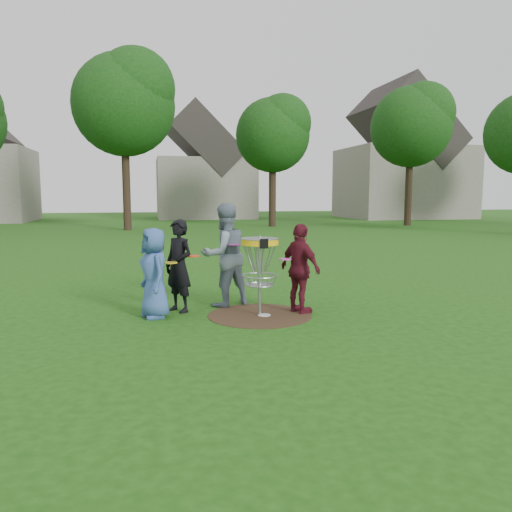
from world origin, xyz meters
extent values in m
plane|color=#19470F|center=(0.00, 0.00, 0.00)|extent=(100.00, 100.00, 0.00)
cylinder|color=#47331E|center=(0.00, 0.00, 0.00)|extent=(1.80, 1.80, 0.01)
imported|color=#375898|center=(-1.77, 0.26, 0.76)|extent=(0.69, 0.86, 1.53)
imported|color=black|center=(-1.34, 0.60, 0.82)|extent=(0.68, 0.71, 1.64)
imported|color=slate|center=(-0.47, 0.90, 0.96)|extent=(1.13, 1.02, 1.92)
imported|color=#591422|center=(0.74, 0.04, 0.79)|extent=(0.75, 1.00, 1.58)
cylinder|color=silver|center=(0.07, -0.04, 0.01)|extent=(0.22, 0.22, 0.02)
cylinder|color=#9EA0A5|center=(0.00, 0.00, 0.69)|extent=(0.05, 0.05, 1.38)
cylinder|color=#EEB70C|center=(0.00, 0.00, 1.28)|extent=(0.64, 0.64, 0.10)
cylinder|color=#9EA0A5|center=(0.00, 0.00, 1.34)|extent=(0.66, 0.66, 0.01)
cube|color=black|center=(0.00, -0.33, 1.28)|extent=(0.14, 0.02, 0.16)
torus|color=#9EA0A5|center=(0.00, 0.00, 0.70)|extent=(0.62, 0.62, 0.02)
torus|color=#9EA0A5|center=(0.00, 0.00, 0.54)|extent=(0.50, 0.50, 0.02)
cylinder|color=#9EA0A5|center=(0.00, 0.00, 0.53)|extent=(0.44, 0.44, 0.01)
cylinder|color=gold|center=(-1.49, 0.22, 0.94)|extent=(0.22, 0.22, 0.02)
cylinder|color=#FF3315|center=(-1.08, 0.48, 1.01)|extent=(0.22, 0.22, 0.02)
cylinder|color=#DD3AC0|center=(-0.34, 0.66, 1.18)|extent=(0.22, 0.22, 0.02)
cylinder|color=#FF43D0|center=(0.46, 0.03, 0.97)|extent=(0.22, 0.22, 0.02)
cylinder|color=#38281C|center=(-3.00, 21.50, 2.31)|extent=(0.46, 0.46, 4.62)
sphere|color=#164211|center=(-3.00, 21.50, 7.04)|extent=(5.72, 5.72, 5.72)
cylinder|color=#38281C|center=(6.00, 23.00, 1.89)|extent=(0.46, 0.46, 3.78)
sphere|color=#164211|center=(6.00, 23.00, 5.76)|extent=(4.68, 4.68, 4.68)
cylinder|color=#38281C|center=(15.00, 22.00, 2.10)|extent=(0.46, 0.46, 4.20)
sphere|color=#164211|center=(15.00, 22.00, 6.40)|extent=(5.20, 5.20, 5.20)
cube|color=gray|center=(3.00, 35.00, 2.50)|extent=(8.00, 7.00, 5.00)
cube|color=#2D2826|center=(3.00, 35.00, 6.44)|extent=(6.11, 7.14, 6.11)
cube|color=gray|center=(20.00, 32.00, 3.00)|extent=(10.00, 8.00, 6.00)
cube|color=#2D2826|center=(20.00, 32.00, 7.80)|extent=(7.64, 8.16, 7.64)
camera|label=1|loc=(-1.85, -8.22, 2.09)|focal=35.00mm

